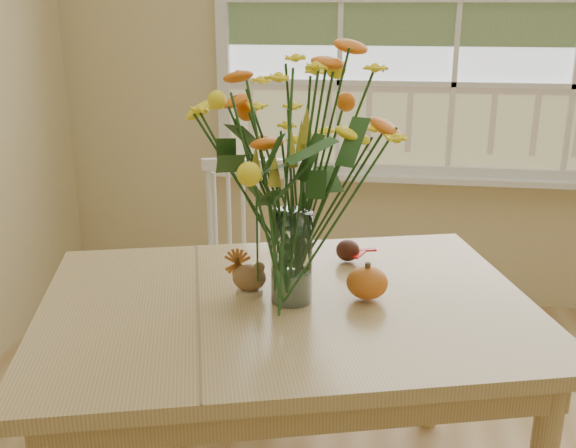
# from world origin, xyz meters

# --- Properties ---
(wall_back) EXTENTS (4.00, 0.02, 2.70)m
(wall_back) POSITION_xyz_m (0.00, 2.25, 1.35)
(wall_back) COLOR beige
(wall_back) RESTS_ON floor
(window) EXTENTS (2.42, 0.12, 1.74)m
(window) POSITION_xyz_m (0.00, 2.21, 1.53)
(window) COLOR silver
(window) RESTS_ON wall_back
(dining_table) EXTENTS (1.58, 1.32, 0.73)m
(dining_table) POSITION_xyz_m (-0.56, 0.56, 0.64)
(dining_table) COLOR tan
(dining_table) RESTS_ON floor
(windsor_chair) EXTENTS (0.43, 0.41, 0.92)m
(windsor_chair) POSITION_xyz_m (-0.80, 1.28, 0.52)
(windsor_chair) COLOR white
(windsor_chair) RESTS_ON floor
(flower_vase) EXTENTS (0.54, 0.54, 0.64)m
(flower_vase) POSITION_xyz_m (-0.55, 0.56, 1.12)
(flower_vase) COLOR white
(flower_vase) RESTS_ON dining_table
(pumpkin) EXTENTS (0.12, 0.12, 0.09)m
(pumpkin) POSITION_xyz_m (-0.34, 0.60, 0.78)
(pumpkin) COLOR #CD5118
(pumpkin) RESTS_ON dining_table
(turkey_figurine) EXTENTS (0.10, 0.08, 0.12)m
(turkey_figurine) POSITION_xyz_m (-0.67, 0.59, 0.78)
(turkey_figurine) COLOR #CCB78C
(turkey_figurine) RESTS_ON dining_table
(dark_gourd) EXTENTS (0.13, 0.12, 0.07)m
(dark_gourd) POSITION_xyz_m (-0.41, 0.88, 0.76)
(dark_gourd) COLOR #38160F
(dark_gourd) RESTS_ON dining_table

